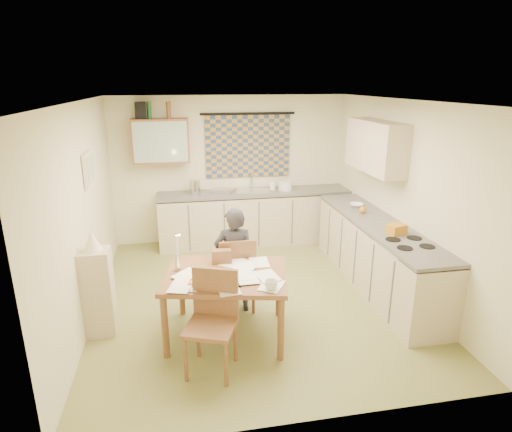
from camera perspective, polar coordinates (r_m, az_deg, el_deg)
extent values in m
cube|color=olive|center=(5.78, -0.27, -10.62)|extent=(4.00, 4.50, 0.02)
cube|color=white|center=(5.10, -0.31, 15.22)|extent=(4.00, 4.50, 0.02)
cube|color=beige|center=(7.47, -3.40, 6.20)|extent=(4.00, 0.02, 2.50)
cube|color=beige|center=(3.25, 6.96, -9.46)|extent=(4.00, 0.02, 2.50)
cube|color=beige|center=(5.34, -22.03, 0.27)|extent=(0.02, 4.50, 2.50)
cube|color=beige|center=(5.98, 19.04, 2.38)|extent=(0.02, 4.50, 2.50)
cube|color=navy|center=(7.41, -1.08, 9.27)|extent=(1.45, 0.03, 1.05)
cylinder|color=black|center=(7.33, -1.08, 13.50)|extent=(1.60, 0.04, 0.04)
cube|color=brown|center=(7.15, -12.60, 9.77)|extent=(0.90, 0.34, 0.70)
cube|color=#99B2A5|center=(6.99, -12.64, 9.59)|extent=(0.84, 0.02, 0.64)
cube|color=tan|center=(6.26, 15.69, 8.94)|extent=(0.34, 1.30, 0.70)
cube|color=beige|center=(5.61, -21.41, 5.89)|extent=(0.04, 0.50, 0.40)
cube|color=silver|center=(5.60, -21.16, 5.91)|extent=(0.01, 0.42, 0.32)
cube|color=tan|center=(7.44, -0.06, -0.35)|extent=(3.30, 0.60, 0.86)
cube|color=#53514E|center=(7.31, -0.06, 3.16)|extent=(3.30, 0.62, 0.04)
cube|color=tan|center=(6.10, 15.68, -5.15)|extent=(0.60, 2.95, 0.86)
cube|color=#53514E|center=(5.94, 16.05, -0.96)|extent=(0.62, 2.95, 0.04)
cube|color=white|center=(5.46, 19.30, -8.10)|extent=(0.59, 0.59, 0.89)
cube|color=black|center=(5.29, 19.80, -3.60)|extent=(0.56, 0.56, 0.03)
cube|color=silver|center=(7.31, -0.38, 2.99)|extent=(0.62, 0.54, 0.10)
cylinder|color=silver|center=(7.44, -0.60, 4.68)|extent=(0.04, 0.04, 0.28)
cube|color=silver|center=(7.22, -4.47, 3.33)|extent=(0.43, 0.40, 0.06)
cylinder|color=silver|center=(7.17, -8.17, 3.84)|extent=(0.20, 0.20, 0.24)
cylinder|color=white|center=(7.40, 3.93, 4.09)|extent=(0.31, 0.31, 0.16)
imported|color=white|center=(7.39, 2.19, 4.21)|extent=(0.13, 0.13, 0.19)
imported|color=white|center=(6.57, 13.26, 1.42)|extent=(0.35, 0.35, 0.05)
cube|color=orange|center=(5.53, 18.23, -1.68)|extent=(0.26, 0.22, 0.12)
sphere|color=orange|center=(6.26, 14.04, 0.80)|extent=(0.10, 0.10, 0.10)
cube|color=black|center=(7.12, -15.15, 13.45)|extent=(0.19, 0.22, 0.26)
cylinder|color=#195926|center=(7.12, -14.07, 13.52)|extent=(0.08, 0.08, 0.26)
cylinder|color=brown|center=(7.11, -11.57, 13.68)|extent=(0.08, 0.08, 0.26)
cube|color=brown|center=(4.64, -4.03, -7.93)|extent=(1.46, 1.23, 0.05)
cube|color=brown|center=(5.29, -2.77, -7.68)|extent=(0.45, 0.45, 0.04)
cube|color=brown|center=(5.01, -2.42, -5.94)|extent=(0.43, 0.06, 0.48)
cube|color=brown|center=(4.22, -6.07, -14.51)|extent=(0.59, 0.59, 0.04)
cube|color=brown|center=(4.25, -5.42, -10.00)|extent=(0.44, 0.20, 0.50)
imported|color=black|center=(5.17, -2.89, -5.91)|extent=(0.54, 0.40, 1.32)
cube|color=tan|center=(5.08, -20.28, -9.54)|extent=(0.32, 0.30, 1.00)
cone|color=beige|center=(4.84, -21.03, -3.10)|extent=(0.20, 0.20, 0.22)
cube|color=brown|center=(4.85, -4.60, -5.41)|extent=(0.22, 0.10, 0.16)
imported|color=white|center=(4.26, 2.00, -9.19)|extent=(0.15, 0.15, 0.10)
imported|color=maroon|center=(4.48, -10.52, -8.69)|extent=(0.28, 0.31, 0.02)
imported|color=orange|center=(4.60, -9.41, -7.92)|extent=(0.33, 0.35, 0.02)
cube|color=orange|center=(4.40, -8.17, -8.91)|extent=(0.14, 0.11, 0.04)
cube|color=black|center=(4.35, -2.82, -9.24)|extent=(0.14, 0.08, 0.02)
cylinder|color=silver|center=(4.72, -10.41, -6.20)|extent=(0.06, 0.06, 0.18)
cylinder|color=white|center=(4.66, -10.50, -3.86)|extent=(0.03, 0.03, 0.22)
sphere|color=#FFCC66|center=(4.60, -10.19, -2.51)|extent=(0.02, 0.02, 0.02)
cube|color=white|center=(4.45, 1.77, -8.66)|extent=(0.25, 0.32, 0.00)
cube|color=white|center=(4.89, -3.21, -6.15)|extent=(0.34, 0.36, 0.00)
cube|color=white|center=(4.88, 0.41, -6.17)|extent=(0.23, 0.31, 0.00)
cube|color=white|center=(4.42, -8.94, -9.05)|extent=(0.27, 0.34, 0.00)
cube|color=white|center=(4.35, 2.10, -9.24)|extent=(0.34, 0.36, 0.00)
cube|color=white|center=(4.38, -3.99, -9.09)|extent=(0.32, 0.36, 0.00)
cube|color=white|center=(4.70, -1.63, -7.09)|extent=(0.33, 0.36, 0.00)
cube|color=white|center=(4.78, -1.48, -6.58)|extent=(0.31, 0.36, 0.00)
cube|color=white|center=(4.28, -3.70, -9.66)|extent=(0.24, 0.32, 0.00)
cube|color=white|center=(4.56, -5.05, -7.86)|extent=(0.35, 0.36, 0.00)
cube|color=white|center=(4.48, -1.14, -8.26)|extent=(0.21, 0.30, 0.00)
cube|color=white|center=(4.52, 1.52, -7.98)|extent=(0.26, 0.33, 0.00)
cube|color=white|center=(4.55, -1.97, -7.79)|extent=(0.22, 0.30, 0.00)
cube|color=white|center=(4.61, -9.15, -7.69)|extent=(0.36, 0.36, 0.00)
cube|color=white|center=(4.36, -10.01, -9.21)|extent=(0.29, 0.35, 0.00)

